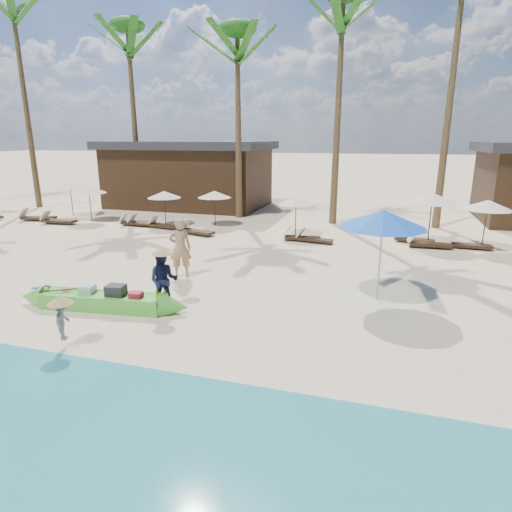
% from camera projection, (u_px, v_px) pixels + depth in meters
% --- Properties ---
extents(ground, '(240.00, 240.00, 0.00)m').
position_uv_depth(ground, '(185.00, 318.00, 11.13)').
color(ground, beige).
rests_on(ground, ground).
extents(wet_sand_strip, '(240.00, 4.50, 0.01)m').
position_uv_depth(wet_sand_strip, '(40.00, 446.00, 6.52)').
color(wet_sand_strip, tan).
rests_on(wet_sand_strip, ground).
extents(green_canoe, '(5.55, 1.12, 0.71)m').
position_uv_depth(green_canoe, '(102.00, 300.00, 11.71)').
color(green_canoe, '#53C73C').
rests_on(green_canoe, ground).
extents(tourist, '(0.85, 0.71, 2.00)m').
position_uv_depth(tourist, '(180.00, 248.00, 14.22)').
color(tourist, tan).
rests_on(tourist, ground).
extents(vendor_green, '(0.95, 0.85, 1.61)m').
position_uv_depth(vendor_green, '(164.00, 281.00, 11.57)').
color(vendor_green, '#151B3C').
rests_on(vendor_green, ground).
extents(vendor_yellow, '(0.53, 0.67, 0.91)m').
position_uv_depth(vendor_yellow, '(63.00, 320.00, 9.49)').
color(vendor_yellow, gray).
rests_on(vendor_yellow, ground).
extents(blue_umbrella, '(2.44, 2.44, 2.62)m').
position_uv_depth(blue_umbrella, '(383.00, 219.00, 11.82)').
color(blue_umbrella, '#99999E').
rests_on(blue_umbrella, ground).
extents(resort_parasol_2, '(2.02, 2.02, 2.08)m').
position_uv_depth(resort_parasol_2, '(70.00, 184.00, 25.20)').
color(resort_parasol_2, '#322214').
rests_on(resort_parasol_2, ground).
extents(lounger_2_left, '(2.04, 1.08, 0.66)m').
position_uv_depth(lounger_2_left, '(36.00, 217.00, 24.12)').
color(lounger_2_left, '#322214').
rests_on(lounger_2_left, ground).
extents(resort_parasol_3, '(1.90, 1.90, 1.96)m').
position_uv_depth(resort_parasol_3, '(89.00, 190.00, 23.56)').
color(resort_parasol_3, '#322214').
rests_on(resort_parasol_3, ground).
extents(lounger_3_left, '(1.97, 0.79, 0.65)m').
position_uv_depth(lounger_3_left, '(57.00, 220.00, 23.22)').
color(lounger_3_left, '#322214').
rests_on(lounger_3_left, ground).
extents(lounger_3_right, '(1.92, 0.93, 0.62)m').
position_uv_depth(lounger_3_right, '(136.00, 221.00, 22.85)').
color(lounger_3_right, '#322214').
rests_on(lounger_3_right, ground).
extents(resort_parasol_4, '(1.78, 1.78, 1.83)m').
position_uv_depth(resort_parasol_4, '(164.00, 195.00, 22.42)').
color(resort_parasol_4, '#322214').
rests_on(resort_parasol_4, ground).
extents(lounger_4_left, '(1.79, 0.60, 0.60)m').
position_uv_depth(lounger_4_left, '(143.00, 223.00, 22.59)').
color(lounger_4_left, '#322214').
rests_on(lounger_4_left, ground).
extents(lounger_4_right, '(1.73, 0.83, 0.56)m').
position_uv_depth(lounger_4_right, '(162.00, 225.00, 22.10)').
color(lounger_4_right, '#322214').
rests_on(lounger_4_right, ground).
extents(resort_parasol_5, '(1.79, 1.79, 1.84)m').
position_uv_depth(resort_parasol_5, '(215.00, 194.00, 22.44)').
color(resort_parasol_5, '#322214').
rests_on(resort_parasol_5, ground).
extents(lounger_5_left, '(1.95, 1.05, 0.63)m').
position_uv_depth(lounger_5_left, '(195.00, 230.00, 20.72)').
color(lounger_5_left, '#322214').
rests_on(lounger_5_left, ground).
extents(resort_parasol_6, '(1.78, 1.78, 1.83)m').
position_uv_depth(resort_parasol_6, '(296.00, 201.00, 20.20)').
color(resort_parasol_6, '#322214').
rests_on(resort_parasol_6, ground).
extents(lounger_6_left, '(1.73, 0.66, 0.57)m').
position_uv_depth(lounger_6_left, '(300.00, 237.00, 19.44)').
color(lounger_6_left, '#322214').
rests_on(lounger_6_left, ground).
extents(lounger_6_right, '(1.70, 0.76, 0.56)m').
position_uv_depth(lounger_6_right, '(313.00, 238.00, 19.14)').
color(lounger_6_right, '#322214').
rests_on(lounger_6_right, ground).
extents(resort_parasol_7, '(2.19, 2.19, 2.26)m').
position_uv_depth(resort_parasol_7, '(432.00, 198.00, 18.35)').
color(resort_parasol_7, '#322214').
rests_on(resort_parasol_7, ground).
extents(lounger_7_left, '(1.81, 0.95, 0.59)m').
position_uv_depth(lounger_7_left, '(412.00, 238.00, 19.10)').
color(lounger_7_left, '#322214').
rests_on(lounger_7_left, ground).
extents(lounger_7_right, '(1.83, 0.61, 0.62)m').
position_uv_depth(lounger_7_right, '(427.00, 243.00, 18.20)').
color(lounger_7_right, '#322214').
rests_on(lounger_7_right, ground).
extents(resort_parasol_8, '(2.02, 2.02, 2.08)m').
position_uv_depth(resort_parasol_8, '(488.00, 205.00, 17.54)').
color(resort_parasol_8, '#322214').
rests_on(resort_parasol_8, ground).
extents(lounger_8_left, '(1.74, 0.62, 0.58)m').
position_uv_depth(lounger_8_left, '(468.00, 244.00, 18.07)').
color(lounger_8_left, '#322214').
rests_on(lounger_8_left, ground).
extents(palm_1, '(2.08, 2.08, 13.60)m').
position_uv_depth(palm_1, '(16.00, 31.00, 26.07)').
color(palm_1, brown).
rests_on(palm_1, ground).
extents(palm_2, '(2.08, 2.08, 11.33)m').
position_uv_depth(palm_2, '(129.00, 57.00, 25.47)').
color(palm_2, brown).
rests_on(palm_2, ground).
extents(palm_3, '(2.08, 2.08, 10.52)m').
position_uv_depth(palm_3, '(238.00, 60.00, 22.94)').
color(palm_3, brown).
rests_on(palm_3, ground).
extents(palm_4, '(2.08, 2.08, 11.70)m').
position_uv_depth(palm_4, '(342.00, 34.00, 20.94)').
color(palm_4, brown).
rests_on(palm_4, ground).
extents(pavilion_west, '(10.80, 6.60, 4.30)m').
position_uv_depth(pavilion_west, '(189.00, 173.00, 28.91)').
color(pavilion_west, '#322214').
rests_on(pavilion_west, ground).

